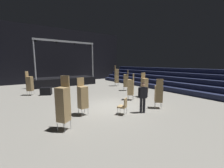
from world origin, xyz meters
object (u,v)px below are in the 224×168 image
object	(u,v)px
chair_stack_rear_left	(30,83)
chair_stack_rear_right	(63,104)
stage_riser	(65,80)
chair_stack_mid_centre	(131,87)
equipment_road_case	(46,91)
loose_chair_near_man	(123,105)
chair_stack_front_right	(117,76)
chair_stack_rear_centre	(159,94)
chair_stack_mid_left	(83,97)
man_with_tie	(143,96)
chair_stack_front_left	(126,80)
chair_stack_mid_right	(144,85)

from	to	relation	value
chair_stack_rear_left	chair_stack_rear_right	world-z (taller)	chair_stack_rear_right
stage_riser	chair_stack_mid_centre	xyz separation A→B (m)	(2.05, -10.75, 0.45)
chair_stack_rear_right	equipment_road_case	world-z (taller)	chair_stack_rear_right
chair_stack_rear_left	loose_chair_near_man	xyz separation A→B (m)	(3.89, -8.34, -0.53)
chair_stack_front_right	equipment_road_case	distance (m)	8.29
stage_riser	chair_stack_rear_centre	xyz separation A→B (m)	(2.16, -13.24, 0.36)
chair_stack_rear_left	chair_stack_mid_left	bearing A→B (deg)	50.70
man_with_tie	chair_stack_mid_left	bearing A→B (deg)	-4.02
stage_riser	chair_stack_mid_centre	bearing A→B (deg)	-79.21
chair_stack_front_left	chair_stack_rear_right	distance (m)	9.42
chair_stack_front_left	chair_stack_rear_right	size ratio (longest dim) A/B	0.93
chair_stack_mid_left	chair_stack_rear_centre	world-z (taller)	chair_stack_mid_left
stage_riser	chair_stack_front_left	size ratio (longest dim) A/B	3.48
chair_stack_rear_centre	chair_stack_front_left	bearing A→B (deg)	113.48
man_with_tie	chair_stack_mid_right	world-z (taller)	chair_stack_mid_right
chair_stack_rear_left	equipment_road_case	world-z (taller)	chair_stack_rear_left
chair_stack_front_right	chair_stack_rear_left	size ratio (longest dim) A/B	1.20
chair_stack_mid_right	chair_stack_mid_centre	distance (m)	1.57
stage_riser	chair_stack_mid_left	distance (m)	11.94
chair_stack_mid_centre	chair_stack_rear_centre	size ratio (longest dim) A/B	1.09
chair_stack_front_left	chair_stack_mid_centre	size ratio (longest dim) A/B	1.04
chair_stack_mid_left	chair_stack_rear_left	distance (m)	7.44
chair_stack_mid_centre	chair_stack_rear_right	bearing A→B (deg)	160.71
chair_stack_mid_right	chair_stack_rear_right	world-z (taller)	chair_stack_rear_right
man_with_tie	chair_stack_mid_right	bearing A→B (deg)	-113.69
chair_stack_mid_centre	chair_stack_rear_right	xyz separation A→B (m)	(-5.64, -2.18, 0.13)
chair_stack_mid_right	man_with_tie	bearing A→B (deg)	47.80
equipment_road_case	chair_stack_rear_left	bearing A→B (deg)	152.36
loose_chair_near_man	stage_riser	bearing A→B (deg)	56.53
chair_stack_mid_centre	chair_stack_rear_centre	world-z (taller)	chair_stack_mid_centre
chair_stack_rear_right	chair_stack_mid_right	bearing A→B (deg)	-108.54
man_with_tie	chair_stack_rear_centre	bearing A→B (deg)	-153.34
loose_chair_near_man	chair_stack_rear_centre	bearing A→B (deg)	-39.26
chair_stack_front_left	chair_stack_rear_centre	xyz separation A→B (m)	(-2.01, -5.65, -0.13)
equipment_road_case	chair_stack_mid_centre	bearing A→B (deg)	-47.27
chair_stack_mid_centre	equipment_road_case	size ratio (longest dim) A/B	2.28
chair_stack_rear_right	loose_chair_near_man	size ratio (longest dim) A/B	2.44
chair_stack_front_right	chair_stack_rear_left	bearing A→B (deg)	-69.50
chair_stack_mid_right	chair_stack_mid_centre	bearing A→B (deg)	8.80
chair_stack_front_left	equipment_road_case	size ratio (longest dim) A/B	2.37
chair_stack_front_right	chair_stack_rear_centre	distance (m)	9.14
man_with_tie	chair_stack_front_right	size ratio (longest dim) A/B	0.69
chair_stack_rear_left	chair_stack_rear_centre	size ratio (longest dim) A/B	1.14
chair_stack_rear_centre	loose_chair_near_man	world-z (taller)	chair_stack_rear_centre
stage_riser	chair_stack_mid_left	xyz separation A→B (m)	(-2.25, -11.72, 0.45)
chair_stack_front_left	loose_chair_near_man	bearing A→B (deg)	169.79
stage_riser	equipment_road_case	bearing A→B (deg)	-120.79
chair_stack_front_right	chair_stack_rear_left	xyz separation A→B (m)	(-9.40, 0.04, -0.21)
man_with_tie	chair_stack_rear_right	bearing A→B (deg)	19.29
chair_stack_front_left	chair_stack_mid_centre	bearing A→B (deg)	176.53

